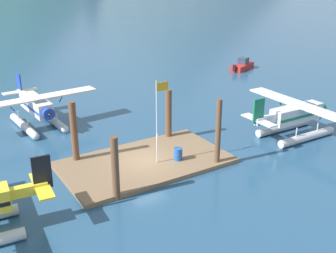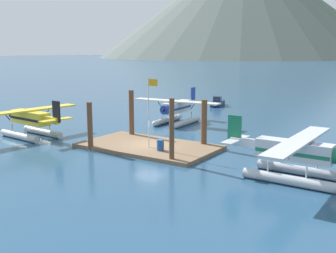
% 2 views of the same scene
% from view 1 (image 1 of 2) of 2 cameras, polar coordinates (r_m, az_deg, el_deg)
% --- Properties ---
extents(ground_plane, '(1200.00, 1200.00, 0.00)m').
position_cam_1_polar(ground_plane, '(29.84, -3.10, -5.10)').
color(ground_plane, navy).
extents(dock_platform, '(11.56, 6.65, 0.30)m').
position_cam_1_polar(dock_platform, '(29.77, -3.10, -4.84)').
color(dock_platform, brown).
rests_on(dock_platform, ground).
extents(piling_near_left, '(0.45, 0.45, 4.03)m').
position_cam_1_polar(piling_near_left, '(24.92, -7.11, -5.70)').
color(piling_near_left, brown).
rests_on(piling_near_left, ground).
extents(piling_near_right, '(0.38, 0.38, 4.83)m').
position_cam_1_polar(piling_near_right, '(28.85, 6.77, -0.91)').
color(piling_near_right, brown).
rests_on(piling_near_right, ground).
extents(piling_far_left, '(0.48, 0.48, 4.53)m').
position_cam_1_polar(piling_far_left, '(29.75, -12.53, -0.90)').
color(piling_far_left, brown).
rests_on(piling_far_left, ground).
extents(piling_far_right, '(0.51, 0.51, 4.13)m').
position_cam_1_polar(piling_far_right, '(33.10, 0.06, 1.56)').
color(piling_far_right, brown).
rests_on(piling_far_right, ground).
extents(flagpole, '(0.95, 0.10, 5.84)m').
position_cam_1_polar(flagpole, '(28.03, -1.31, 1.90)').
color(flagpole, silver).
rests_on(flagpole, dock_platform).
extents(fuel_drum, '(0.62, 0.62, 0.88)m').
position_cam_1_polar(fuel_drum, '(29.57, 1.37, -3.74)').
color(fuel_drum, '#1E4C99').
rests_on(fuel_drum, dock_platform).
extents(seaplane_cream_bow_left, '(10.47, 7.97, 3.84)m').
position_cam_1_polar(seaplane_cream_bow_left, '(37.63, -17.26, 2.26)').
color(seaplane_cream_bow_left, '#B7BABF').
rests_on(seaplane_cream_bow_left, ground).
extents(seaplane_silver_stbd_aft, '(7.98, 10.42, 3.84)m').
position_cam_1_polar(seaplane_silver_stbd_aft, '(35.53, 16.92, 1.18)').
color(seaplane_silver_stbd_aft, '#B7BABF').
rests_on(seaplane_silver_stbd_aft, ground).
extents(boat_red_open_east, '(4.59, 3.05, 1.50)m').
position_cam_1_polar(boat_red_open_east, '(57.13, 10.02, 8.12)').
color(boat_red_open_east, '#B2231E').
rests_on(boat_red_open_east, ground).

